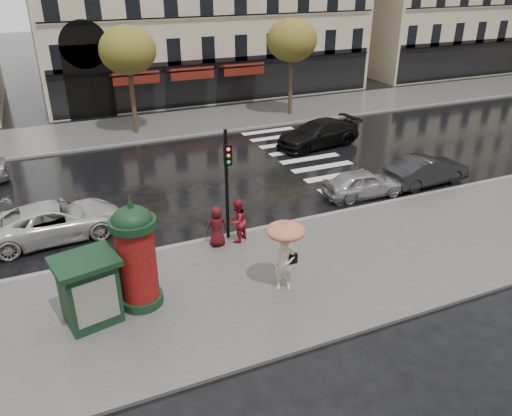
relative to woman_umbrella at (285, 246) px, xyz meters
name	(u,v)px	position (x,y,z in m)	size (l,w,h in m)	color
ground	(293,267)	(0.94, 1.13, -1.73)	(160.00, 160.00, 0.00)	black
near_sidewalk	(300,273)	(0.94, 0.63, -1.67)	(90.00, 7.00, 0.12)	#474744
far_sidewalk	(163,125)	(0.94, 20.13, -1.67)	(90.00, 6.00, 0.12)	#474744
near_kerb	(260,229)	(0.94, 4.13, -1.66)	(90.00, 0.25, 0.14)	slate
far_kerb	(175,138)	(0.94, 17.13, -1.66)	(90.00, 0.25, 0.14)	slate
zebra_crossing	(310,158)	(6.94, 10.73, -1.73)	(3.60, 11.75, 0.01)	silver
tree_far_left	(128,51)	(-1.06, 19.13, 3.44)	(3.40, 3.40, 6.64)	#38281C
tree_far_right	(292,41)	(9.94, 19.13, 3.44)	(3.40, 3.40, 6.64)	#38281C
woman_umbrella	(285,246)	(0.00, 0.00, 0.00)	(1.27, 1.27, 2.45)	#F5E3CA
woman_red	(237,221)	(-0.26, 3.53, -0.75)	(0.84, 0.65, 1.73)	maroon
man_burgundy	(217,226)	(-1.09, 3.53, -0.81)	(0.78, 0.51, 1.61)	#430D11
morris_column	(136,253)	(-4.49, 1.08, 0.20)	(1.41, 1.41, 3.79)	black
traffic_light	(227,175)	(-0.51, 3.84, 1.05)	(0.29, 0.42, 4.39)	black
newsstand	(89,289)	(-6.00, 0.79, -0.51)	(2.05, 1.84, 2.14)	black
car_silver	(363,183)	(6.74, 5.33, -1.08)	(1.54, 3.82, 1.30)	#BCBCC1
car_darkgrey	(427,170)	(10.42, 5.33, -1.02)	(1.52, 4.36, 1.44)	black
car_white	(55,221)	(-6.63, 6.87, -1.02)	(2.38, 5.15, 1.43)	silver
car_black	(318,134)	(8.40, 12.45, -0.97)	(2.14, 5.26, 1.53)	black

